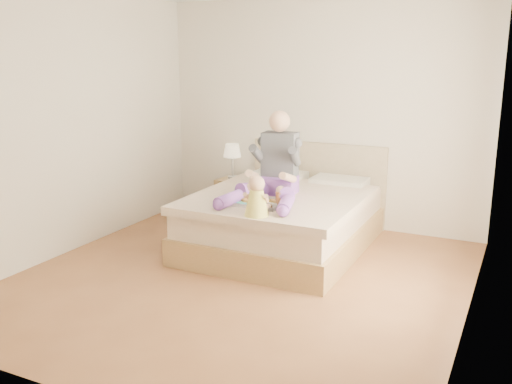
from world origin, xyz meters
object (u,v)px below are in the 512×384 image
at_px(nightstand, 236,199).
at_px(adult, 274,171).
at_px(bed, 286,217).
at_px(baby, 257,199).
at_px(tray, 259,201).

relative_size(nightstand, adult, 0.45).
distance_m(bed, nightstand, 1.23).
bearing_deg(adult, nightstand, 129.44).
height_order(nightstand, baby, baby).
xyz_separation_m(bed, adult, (-0.03, -0.25, 0.56)).
bearing_deg(nightstand, bed, -26.72).
relative_size(adult, baby, 2.97).
height_order(bed, nightstand, bed).
bearing_deg(nightstand, adult, -36.06).
height_order(bed, tray, bed).
xyz_separation_m(bed, baby, (0.12, -0.98, 0.45)).
distance_m(adult, baby, 0.76).
height_order(bed, adult, adult).
distance_m(nightstand, tray, 1.69).
relative_size(bed, baby, 5.81).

